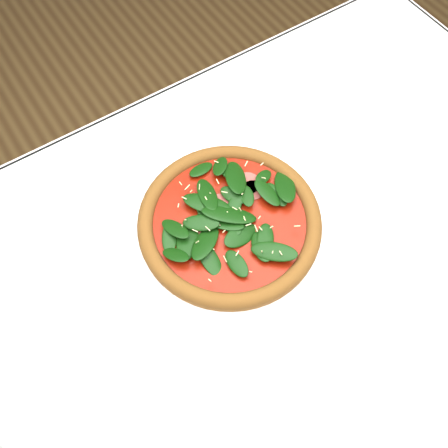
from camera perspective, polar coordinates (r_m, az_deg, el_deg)
ground at (r=1.47m, az=2.88°, el=-16.78°), size 6.00×6.00×0.00m
dining_table at (r=0.85m, az=4.83°, el=-7.84°), size 1.21×0.81×0.75m
plate at (r=0.78m, az=0.63°, el=-0.25°), size 0.33×0.33×0.01m
pizza at (r=0.76m, az=0.64°, el=0.42°), size 0.33×0.33×0.04m
wine_glass at (r=0.60m, az=-21.10°, el=-20.75°), size 0.07×0.07×0.18m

